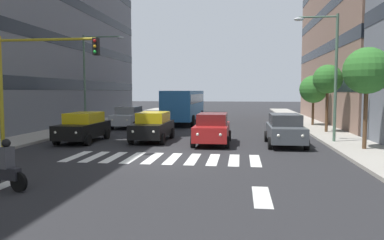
{
  "coord_description": "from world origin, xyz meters",
  "views": [
    {
      "loc": [
        -3.41,
        15.95,
        2.99
      ],
      "look_at": [
        -0.32,
        -7.56,
        1.13
      ],
      "focal_mm": 34.7,
      "sensor_mm": 36.0,
      "label": 1
    }
  ],
  "objects_px": {
    "car_2": "(153,126)",
    "street_lamp_right": "(91,71)",
    "street_tree_2": "(313,89)",
    "car_3": "(83,127)",
    "bus_behind_traffic": "(184,103)",
    "traffic_light_gantry": "(29,74)",
    "car_row2_0": "(128,117)",
    "motorcycle_with_rider": "(6,169)",
    "street_tree_0": "(367,71)",
    "street_tree_1": "(328,80)",
    "car_1": "(212,128)",
    "street_lamp_left": "(329,65)",
    "car_0": "(285,129)"
  },
  "relations": [
    {
      "from": "street_tree_2",
      "to": "bus_behind_traffic",
      "type": "bearing_deg",
      "value": -10.66
    },
    {
      "from": "car_1",
      "to": "bus_behind_traffic",
      "type": "bearing_deg",
      "value": -74.84
    },
    {
      "from": "bus_behind_traffic",
      "to": "street_lamp_right",
      "type": "bearing_deg",
      "value": 45.47
    },
    {
      "from": "car_row2_0",
      "to": "motorcycle_with_rider",
      "type": "distance_m",
      "value": 19.09
    },
    {
      "from": "car_2",
      "to": "street_tree_0",
      "type": "relative_size",
      "value": 0.9
    },
    {
      "from": "bus_behind_traffic",
      "to": "street_tree_0",
      "type": "distance_m",
      "value": 18.88
    },
    {
      "from": "car_1",
      "to": "street_lamp_left",
      "type": "distance_m",
      "value": 7.42
    },
    {
      "from": "car_1",
      "to": "street_lamp_right",
      "type": "relative_size",
      "value": 0.62
    },
    {
      "from": "car_row2_0",
      "to": "traffic_light_gantry",
      "type": "xyz_separation_m",
      "value": [
        0.6,
        13.15,
        2.85
      ]
    },
    {
      "from": "car_1",
      "to": "street_tree_1",
      "type": "relative_size",
      "value": 0.96
    },
    {
      "from": "traffic_light_gantry",
      "to": "car_0",
      "type": "bearing_deg",
      "value": -158.65
    },
    {
      "from": "car_3",
      "to": "street_lamp_right",
      "type": "height_order",
      "value": "street_lamp_right"
    },
    {
      "from": "street_tree_2",
      "to": "street_lamp_right",
      "type": "bearing_deg",
      "value": 13.88
    },
    {
      "from": "car_3",
      "to": "bus_behind_traffic",
      "type": "bearing_deg",
      "value": -106.42
    },
    {
      "from": "car_1",
      "to": "car_2",
      "type": "relative_size",
      "value": 1.0
    },
    {
      "from": "bus_behind_traffic",
      "to": "street_tree_0",
      "type": "xyz_separation_m",
      "value": [
        -11.24,
        15.02,
        2.08
      ]
    },
    {
      "from": "car_2",
      "to": "street_tree_1",
      "type": "bearing_deg",
      "value": -155.14
    },
    {
      "from": "car_row2_0",
      "to": "street_tree_1",
      "type": "distance_m",
      "value": 15.44
    },
    {
      "from": "bus_behind_traffic",
      "to": "street_tree_2",
      "type": "height_order",
      "value": "street_tree_2"
    },
    {
      "from": "street_lamp_right",
      "to": "street_tree_2",
      "type": "height_order",
      "value": "street_lamp_right"
    },
    {
      "from": "street_lamp_right",
      "to": "street_tree_2",
      "type": "bearing_deg",
      "value": -166.12
    },
    {
      "from": "car_row2_0",
      "to": "street_tree_1",
      "type": "height_order",
      "value": "street_tree_1"
    },
    {
      "from": "street_tree_2",
      "to": "motorcycle_with_rider",
      "type": "bearing_deg",
      "value": 59.27
    },
    {
      "from": "car_1",
      "to": "traffic_light_gantry",
      "type": "height_order",
      "value": "traffic_light_gantry"
    },
    {
      "from": "street_tree_0",
      "to": "street_tree_2",
      "type": "distance_m",
      "value": 12.94
    },
    {
      "from": "car_1",
      "to": "bus_behind_traffic",
      "type": "relative_size",
      "value": 0.42
    },
    {
      "from": "street_lamp_right",
      "to": "street_tree_2",
      "type": "relative_size",
      "value": 1.72
    },
    {
      "from": "car_2",
      "to": "street_lamp_left",
      "type": "bearing_deg",
      "value": -179.34
    },
    {
      "from": "bus_behind_traffic",
      "to": "street_tree_2",
      "type": "distance_m",
      "value": 11.44
    },
    {
      "from": "street_lamp_right",
      "to": "street_tree_0",
      "type": "xyz_separation_m",
      "value": [
        -17.56,
        8.59,
        -0.6
      ]
    },
    {
      "from": "street_tree_2",
      "to": "car_3",
      "type": "bearing_deg",
      "value": 36.81
    },
    {
      "from": "street_lamp_left",
      "to": "street_tree_0",
      "type": "relative_size",
      "value": 1.43
    },
    {
      "from": "car_1",
      "to": "car_row2_0",
      "type": "relative_size",
      "value": 1.0
    },
    {
      "from": "car_0",
      "to": "street_lamp_left",
      "type": "distance_m",
      "value": 4.41
    },
    {
      "from": "street_tree_1",
      "to": "car_2",
      "type": "bearing_deg",
      "value": 24.86
    },
    {
      "from": "street_tree_1",
      "to": "street_tree_2",
      "type": "bearing_deg",
      "value": -90.65
    },
    {
      "from": "car_0",
      "to": "motorcycle_with_rider",
      "type": "xyz_separation_m",
      "value": [
        9.4,
        10.54,
        -0.24
      ]
    },
    {
      "from": "car_3",
      "to": "street_tree_0",
      "type": "xyz_separation_m",
      "value": [
        -15.2,
        1.59,
        3.06
      ]
    },
    {
      "from": "motorcycle_with_rider",
      "to": "street_tree_1",
      "type": "distance_m",
      "value": 21.2
    },
    {
      "from": "car_2",
      "to": "street_lamp_right",
      "type": "bearing_deg",
      "value": -43.98
    },
    {
      "from": "street_lamp_left",
      "to": "car_2",
      "type": "bearing_deg",
      "value": 0.66
    },
    {
      "from": "car_row2_0",
      "to": "traffic_light_gantry",
      "type": "relative_size",
      "value": 0.81
    },
    {
      "from": "car_row2_0",
      "to": "car_3",
      "type": "bearing_deg",
      "value": 89.33
    },
    {
      "from": "motorcycle_with_rider",
      "to": "street_lamp_left",
      "type": "height_order",
      "value": "street_lamp_left"
    },
    {
      "from": "car_2",
      "to": "car_3",
      "type": "xyz_separation_m",
      "value": [
        3.96,
        0.9,
        0.0
      ]
    },
    {
      "from": "street_lamp_left",
      "to": "street_lamp_right",
      "type": "xyz_separation_m",
      "value": [
        16.38,
        -5.98,
        0.12
      ]
    },
    {
      "from": "street_tree_1",
      "to": "street_tree_2",
      "type": "distance_m",
      "value": 5.31
    },
    {
      "from": "street_tree_0",
      "to": "street_tree_1",
      "type": "height_order",
      "value": "street_tree_0"
    },
    {
      "from": "motorcycle_with_rider",
      "to": "street_lamp_left",
      "type": "relative_size",
      "value": 0.24
    },
    {
      "from": "car_3",
      "to": "traffic_light_gantry",
      "type": "distance_m",
      "value": 5.48
    }
  ]
}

